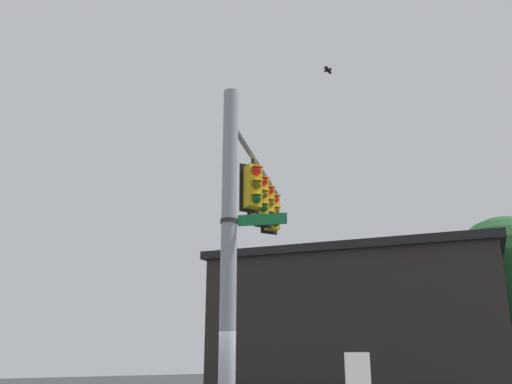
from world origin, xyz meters
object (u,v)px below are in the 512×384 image
(traffic_light_mid_inner, at_px, (260,196))
(street_name_sign, at_px, (242,221))
(traffic_light_mid_outer, at_px, (267,204))
(bird_flying, at_px, (328,70))
(traffic_light_arm_end, at_px, (272,212))
(traffic_light_nearest_pole, at_px, (253,186))

(traffic_light_mid_inner, relative_size, street_name_sign, 1.27)
(street_name_sign, bearing_deg, traffic_light_mid_outer, -129.42)
(traffic_light_mid_inner, distance_m, street_name_sign, 3.22)
(bird_flying, bearing_deg, street_name_sign, 26.65)
(traffic_light_arm_end, bearing_deg, traffic_light_mid_outer, 46.73)
(traffic_light_mid_outer, height_order, bird_flying, bird_flying)
(traffic_light_mid_outer, xyz_separation_m, traffic_light_arm_end, (-0.57, -0.61, 0.00))
(traffic_light_arm_end, xyz_separation_m, bird_flying, (-1.05, 1.49, 4.15))
(bird_flying, bearing_deg, traffic_light_mid_inner, -7.40)
(traffic_light_mid_inner, relative_size, bird_flying, 3.74)
(traffic_light_arm_end, bearing_deg, street_name_sign, 49.88)
(traffic_light_mid_inner, distance_m, traffic_light_mid_outer, 0.83)
(street_name_sign, bearing_deg, traffic_light_nearest_pole, -126.36)
(traffic_light_nearest_pole, relative_size, traffic_light_mid_inner, 1.00)
(traffic_light_arm_end, height_order, bird_flying, bird_flying)
(traffic_light_mid_inner, xyz_separation_m, traffic_light_arm_end, (-1.14, -1.21, 0.00))
(traffic_light_nearest_pole, bearing_deg, traffic_light_mid_outer, -133.27)
(traffic_light_mid_outer, height_order, traffic_light_arm_end, same)
(traffic_light_mid_outer, xyz_separation_m, street_name_sign, (2.38, 2.90, -1.37))
(traffic_light_nearest_pole, height_order, traffic_light_mid_inner, same)
(traffic_light_arm_end, xyz_separation_m, street_name_sign, (2.95, 3.50, -1.37))
(traffic_light_mid_outer, bearing_deg, street_name_sign, 50.58)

